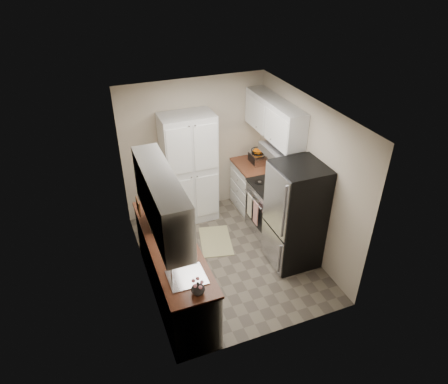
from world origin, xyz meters
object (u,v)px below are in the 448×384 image
object	(u,v)px
electric_range	(272,208)
refrigerator	(295,216)
pantry_cabinet	(189,169)
toaster_oven	(258,158)
microwave	(160,215)
wine_bottle	(156,204)

from	to	relation	value
electric_range	refrigerator	xyz separation A→B (m)	(-0.03, -0.80, 0.37)
pantry_cabinet	refrigerator	xyz separation A→B (m)	(1.14, -1.73, -0.15)
pantry_cabinet	toaster_oven	bearing A→B (deg)	-3.76
pantry_cabinet	refrigerator	distance (m)	2.07
electric_range	toaster_oven	distance (m)	1.01
microwave	wine_bottle	size ratio (longest dim) A/B	1.57
pantry_cabinet	electric_range	bearing A→B (deg)	-38.22
refrigerator	pantry_cabinet	bearing A→B (deg)	123.46
pantry_cabinet	toaster_oven	distance (m)	1.29
refrigerator	microwave	world-z (taller)	refrigerator
electric_range	refrigerator	size ratio (longest dim) A/B	0.66
pantry_cabinet	microwave	size ratio (longest dim) A/B	4.17
pantry_cabinet	wine_bottle	bearing A→B (deg)	-129.42
microwave	wine_bottle	world-z (taller)	wine_bottle
microwave	pantry_cabinet	bearing A→B (deg)	-28.41
refrigerator	wine_bottle	xyz separation A→B (m)	(-1.95, 0.74, 0.22)
pantry_cabinet	microwave	xyz separation A→B (m)	(-0.82, -1.26, 0.05)
refrigerator	toaster_oven	xyz separation A→B (m)	(0.15, 1.64, 0.17)
toaster_oven	wine_bottle	bearing A→B (deg)	-156.09
electric_range	wine_bottle	bearing A→B (deg)	-178.32
refrigerator	microwave	xyz separation A→B (m)	(-1.96, 0.47, 0.20)
electric_range	microwave	size ratio (longest dim) A/B	2.36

